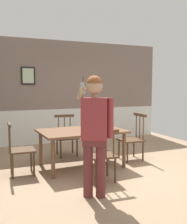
{
  "coord_description": "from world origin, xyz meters",
  "views": [
    {
      "loc": [
        -2.11,
        -4.36,
        1.6
      ],
      "look_at": [
        -0.48,
        -0.53,
        1.2
      ],
      "focal_mm": 42.04,
      "sensor_mm": 36.0,
      "label": 1
    }
  ],
  "objects_px": {
    "dining_table": "(82,134)",
    "person_figure": "(95,128)",
    "chair_by_doorway": "(66,136)",
    "chair_at_table_head": "(133,138)",
    "chair_opposite_corner": "(20,149)",
    "chair_near_window": "(103,155)"
  },
  "relations": [
    {
      "from": "dining_table",
      "to": "chair_by_doorway",
      "type": "xyz_separation_m",
      "value": [
        -0.03,
        0.93,
        -0.21
      ]
    },
    {
      "from": "chair_opposite_corner",
      "to": "chair_at_table_head",
      "type": "bearing_deg",
      "value": 94.05
    },
    {
      "from": "dining_table",
      "to": "person_figure",
      "type": "relative_size",
      "value": 0.96
    },
    {
      "from": "chair_near_window",
      "to": "person_figure",
      "type": "xyz_separation_m",
      "value": [
        -0.37,
        -0.52,
        0.56
      ]
    },
    {
      "from": "chair_by_doorway",
      "to": "dining_table",
      "type": "bearing_deg",
      "value": 94.41
    },
    {
      "from": "dining_table",
      "to": "chair_at_table_head",
      "type": "height_order",
      "value": "chair_at_table_head"
    },
    {
      "from": "chair_at_table_head",
      "to": "chair_near_window",
      "type": "bearing_deg",
      "value": 130.38
    },
    {
      "from": "chair_at_table_head",
      "to": "person_figure",
      "type": "xyz_separation_m",
      "value": [
        -1.55,
        -1.49,
        0.54
      ]
    },
    {
      "from": "chair_at_table_head",
      "to": "person_figure",
      "type": "relative_size",
      "value": 0.57
    },
    {
      "from": "dining_table",
      "to": "chair_by_doorway",
      "type": "height_order",
      "value": "chair_by_doorway"
    },
    {
      "from": "chair_near_window",
      "to": "chair_opposite_corner",
      "type": "distance_m",
      "value": 1.53
    },
    {
      "from": "chair_near_window",
      "to": "person_figure",
      "type": "bearing_deg",
      "value": -120.93
    },
    {
      "from": "person_figure",
      "to": "chair_by_doorway",
      "type": "bearing_deg",
      "value": -69.58
    },
    {
      "from": "dining_table",
      "to": "chair_opposite_corner",
      "type": "xyz_separation_m",
      "value": [
        -1.21,
        -0.04,
        -0.19
      ]
    },
    {
      "from": "chair_near_window",
      "to": "chair_at_table_head",
      "type": "xyz_separation_m",
      "value": [
        1.18,
        0.97,
        0.02
      ]
    },
    {
      "from": "chair_at_table_head",
      "to": "chair_opposite_corner",
      "type": "xyz_separation_m",
      "value": [
        -2.42,
        -0.08,
        -0.0
      ]
    },
    {
      "from": "dining_table",
      "to": "chair_near_window",
      "type": "bearing_deg",
      "value": -88.24
    },
    {
      "from": "chair_by_doorway",
      "to": "chair_at_table_head",
      "type": "height_order",
      "value": "chair_at_table_head"
    },
    {
      "from": "chair_by_doorway",
      "to": "chair_at_table_head",
      "type": "bearing_deg",
      "value": 146.87
    },
    {
      "from": "dining_table",
      "to": "chair_opposite_corner",
      "type": "height_order",
      "value": "chair_opposite_corner"
    },
    {
      "from": "dining_table",
      "to": "chair_at_table_head",
      "type": "bearing_deg",
      "value": 1.9
    },
    {
      "from": "chair_by_doorway",
      "to": "chair_opposite_corner",
      "type": "relative_size",
      "value": 0.98
    }
  ]
}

